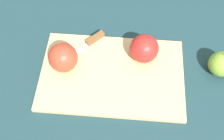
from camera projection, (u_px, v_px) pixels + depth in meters
ground_plane at (112, 76)px, 0.81m from camera, size 4.00×4.00×0.00m
cutting_board at (112, 74)px, 0.80m from camera, size 0.45×0.30×0.01m
apple_half_left at (144, 49)px, 0.79m from camera, size 0.09×0.09×0.09m
apple_half_right at (63, 58)px, 0.77m from camera, size 0.09×0.09×0.09m
knife at (92, 40)px, 0.85m from camera, size 0.12×0.13×0.02m
apple_whole at (221, 64)px, 0.78m from camera, size 0.08×0.08×0.09m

